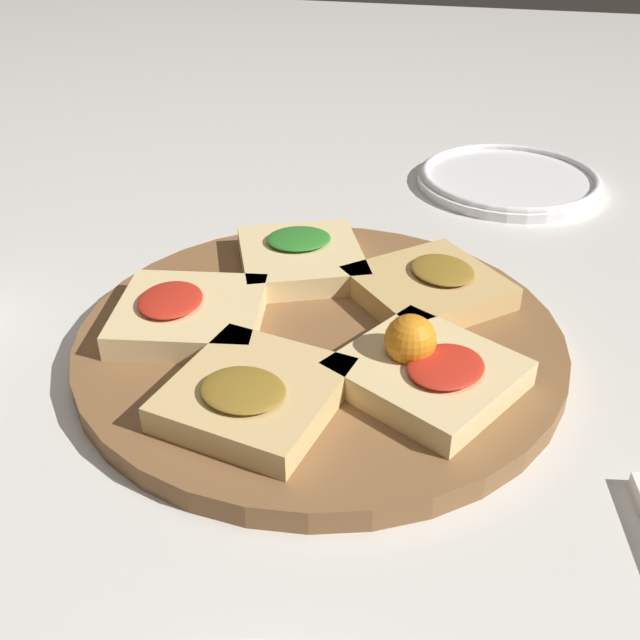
# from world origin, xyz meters

# --- Properties ---
(ground_plane) EXTENTS (3.00, 3.00, 0.00)m
(ground_plane) POSITION_xyz_m (0.00, 0.00, 0.00)
(ground_plane) COLOR silver
(serving_board) EXTENTS (0.37, 0.37, 0.02)m
(serving_board) POSITION_xyz_m (0.00, 0.00, 0.01)
(serving_board) COLOR brown
(serving_board) RESTS_ON ground_plane
(focaccia_slice_0) EXTENTS (0.14, 0.14, 0.03)m
(focaccia_slice_0) POSITION_xyz_m (0.09, 0.04, 0.03)
(focaccia_slice_0) COLOR #E5C689
(focaccia_slice_0) RESTS_ON serving_board
(focaccia_slice_1) EXTENTS (0.12, 0.12, 0.03)m
(focaccia_slice_1) POSITION_xyz_m (-0.02, 0.10, 0.03)
(focaccia_slice_1) COLOR #E5C689
(focaccia_slice_1) RESTS_ON serving_board
(focaccia_slice_2) EXTENTS (0.13, 0.12, 0.03)m
(focaccia_slice_2) POSITION_xyz_m (-0.10, 0.02, 0.03)
(focaccia_slice_2) COLOR #DBB775
(focaccia_slice_2) RESTS_ON serving_board
(focaccia_slice_3) EXTENTS (0.14, 0.15, 0.05)m
(focaccia_slice_3) POSITION_xyz_m (-0.05, -0.09, 0.03)
(focaccia_slice_3) COLOR #E5C689
(focaccia_slice_3) RESTS_ON serving_board
(focaccia_slice_4) EXTENTS (0.15, 0.15, 0.03)m
(focaccia_slice_4) POSITION_xyz_m (0.07, -0.08, 0.03)
(focaccia_slice_4) COLOR tan
(focaccia_slice_4) RESTS_ON serving_board
(plate_right) EXTENTS (0.21, 0.21, 0.02)m
(plate_right) POSITION_xyz_m (0.37, -0.14, 0.01)
(plate_right) COLOR white
(plate_right) RESTS_ON ground_plane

